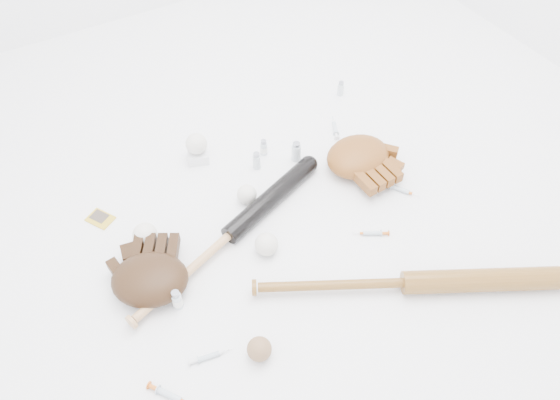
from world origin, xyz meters
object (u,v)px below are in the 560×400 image
bat_dark (230,234)px  bat_wood (406,283)px  glove_dark (150,279)px  pedestal (198,156)px

bat_dark → bat_wood: size_ratio=0.90×
glove_dark → pedestal: (0.36, 0.44, -0.03)m
bat_dark → pedestal: bearing=60.6°
bat_wood → pedestal: size_ratio=13.32×
bat_wood → pedestal: bearing=138.5°
pedestal → bat_wood: bearing=-69.7°
bat_dark → pedestal: size_ratio=11.95×
glove_dark → bat_dark: bearing=38.3°
bat_dark → glove_dark: (-0.29, -0.04, 0.02)m
bat_dark → glove_dark: bearing=168.4°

